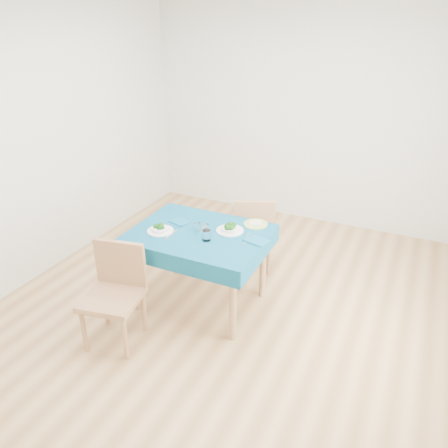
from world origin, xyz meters
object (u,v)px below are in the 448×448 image
at_px(bowl_far, 230,227).
at_px(side_plate, 256,224).
at_px(chair_near, 110,286).
at_px(table, 200,268).
at_px(chair_far, 254,224).
at_px(bowl_near, 160,228).

relative_size(bowl_far, side_plate, 1.11).
xyz_separation_m(chair_near, side_plate, (0.79, 1.15, 0.21)).
bearing_deg(bowl_far, table, -150.15).
distance_m(chair_near, side_plate, 1.41).
distance_m(chair_far, bowl_far, 0.76).
distance_m(chair_far, bowl_near, 1.14).
bearing_deg(bowl_far, side_plate, 54.20).
bearing_deg(side_plate, chair_near, -124.67).
height_order(chair_near, chair_far, chair_near).
relative_size(chair_near, chair_far, 1.08).
relative_size(table, chair_near, 1.07).
relative_size(table, bowl_far, 4.82).
xyz_separation_m(table, bowl_far, (0.24, 0.14, 0.42)).
bearing_deg(side_plate, chair_far, 112.85).
xyz_separation_m(chair_far, bowl_far, (0.04, -0.70, 0.28)).
relative_size(chair_far, side_plate, 4.59).
relative_size(chair_far, bowl_near, 4.33).
bearing_deg(side_plate, table, -137.98).
distance_m(bowl_near, bowl_far, 0.62).
xyz_separation_m(table, side_plate, (0.40, 0.36, 0.38)).
height_order(chair_far, bowl_near, chair_far).
bearing_deg(chair_near, bowl_near, 72.66).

